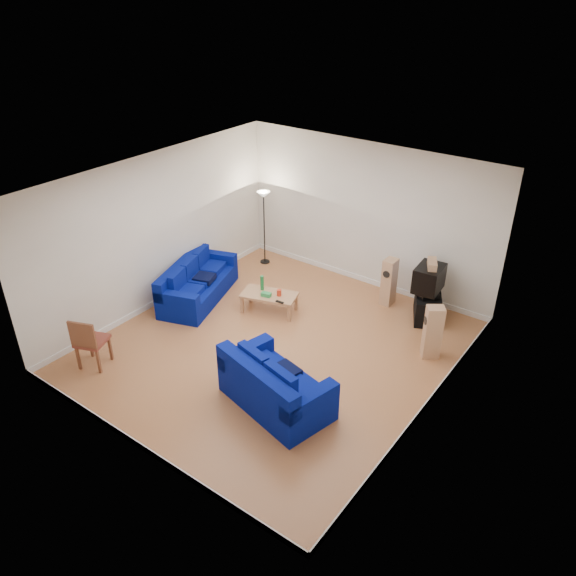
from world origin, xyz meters
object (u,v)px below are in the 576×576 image
Objects in this scene: sofa_loveseat at (273,389)px; television at (429,278)px; tv_stand at (427,306)px; sofa_three_seat at (196,285)px; coffee_table at (269,296)px.

television is (0.83, 3.95, 0.56)m from sofa_loveseat.
tv_stand is 1.27× the size of television.
coffee_table is at bearing 88.23° from sofa_three_seat.
sofa_three_seat reaches higher than tv_stand.
sofa_loveseat is 2.89× the size of television.
tv_stand is (2.74, 1.70, -0.08)m from coffee_table.
sofa_loveseat is at bearing -38.31° from tv_stand.
television is at bearing -105.36° from tv_stand.
tv_stand is 0.64m from television.
coffee_table is (-1.86, 2.27, 0.01)m from sofa_loveseat.
television is (2.69, 1.69, 0.55)m from coffee_table.
tv_stand is at bearing 90.74° from sofa_loveseat.
sofa_three_seat is 1.88× the size of coffee_table.
sofa_three_seat is 1.16× the size of sofa_loveseat.
sofa_loveseat is 4.06m from tv_stand.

